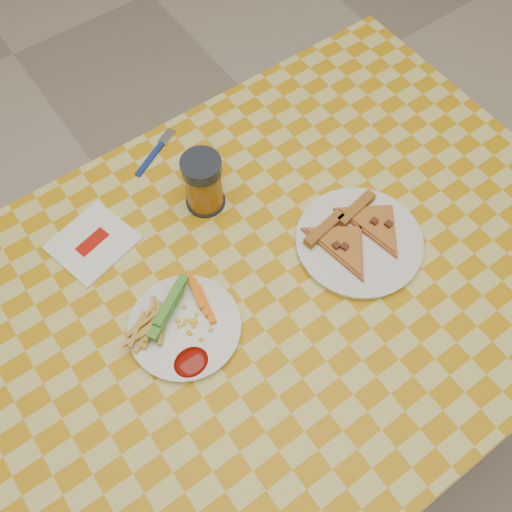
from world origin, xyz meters
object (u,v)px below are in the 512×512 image
at_px(table, 265,302).
at_px(plate_right, 359,242).
at_px(drink_glass, 203,183).
at_px(plate_left, 185,328).

bearing_deg(table, plate_right, -9.21).
xyz_separation_m(plate_right, drink_glass, (-0.18, 0.25, 0.06)).
height_order(plate_left, plate_right, same).
bearing_deg(plate_left, plate_right, -7.28).
xyz_separation_m(table, plate_right, (0.20, -0.03, 0.08)).
xyz_separation_m(table, plate_left, (-0.16, 0.01, 0.08)).
height_order(table, plate_left, plate_left).
relative_size(table, drink_glass, 10.10).
bearing_deg(plate_right, plate_left, 172.72).
distance_m(plate_right, drink_glass, 0.31).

